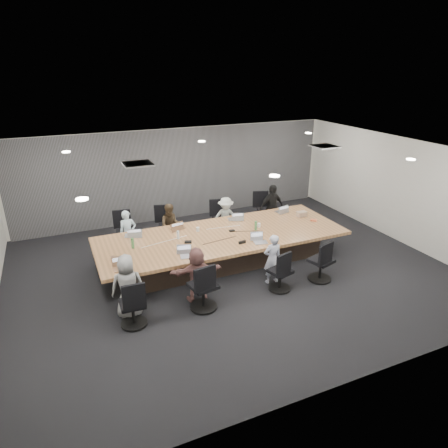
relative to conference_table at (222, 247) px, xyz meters
name	(u,v)px	position (x,y,z in m)	size (l,w,h in m)	color
floor	(231,271)	(0.00, -0.50, -0.40)	(10.00, 8.00, 0.00)	black
ceiling	(232,154)	(0.00, -0.50, 2.40)	(10.00, 8.00, 0.00)	white
wall_back	(178,174)	(0.00, 3.50, 1.00)	(10.00, 2.80, 0.00)	beige
wall_front	(350,309)	(0.00, -4.50, 1.00)	(10.00, 2.80, 0.00)	beige
wall_right	(398,190)	(5.00, -0.50, 1.00)	(8.00, 2.80, 0.00)	beige
curtain	(178,174)	(0.00, 3.42, 1.00)	(9.80, 0.04, 2.80)	#5E5D60
conference_table	(222,247)	(0.00, 0.00, 0.00)	(6.00, 2.20, 0.74)	#372A21
chair_0	(126,234)	(-2.02, 1.70, 0.03)	(0.58, 0.58, 0.85)	black
chair_1	(168,228)	(-0.89, 1.70, 0.02)	(0.56, 0.56, 0.83)	black
chair_2	(221,221)	(0.68, 1.70, -0.03)	(0.50, 0.50, 0.74)	black
chair_3	(265,212)	(2.15, 1.70, 0.03)	(0.58, 0.58, 0.86)	black
chair_4	(133,307)	(-2.55, -1.70, -0.01)	(0.52, 0.52, 0.78)	black
chair_5	(203,289)	(-1.15, -1.70, 0.03)	(0.58, 0.58, 0.87)	black
chair_6	(280,274)	(0.62, -1.70, -0.03)	(0.50, 0.50, 0.74)	black
chair_7	(321,264)	(1.68, -1.70, 0.01)	(0.55, 0.55, 0.81)	black
person_0	(128,233)	(-2.02, 1.35, 0.19)	(0.43, 0.28, 1.18)	silver
laptop_0	(132,235)	(-2.02, 0.80, 0.35)	(0.34, 0.23, 0.02)	#B2B2B7
person_1	(171,226)	(-0.89, 1.35, 0.20)	(0.59, 0.46, 1.21)	#3F3120
laptop_1	(177,228)	(-0.89, 0.80, 0.35)	(0.34, 0.24, 0.02)	#8C6647
person_2	(226,218)	(0.68, 1.35, 0.19)	(0.76, 0.44, 1.18)	#B4BBB3
laptop_2	(234,219)	(0.68, 0.80, 0.35)	(0.32, 0.22, 0.02)	#B2B2B7
person_3	(272,207)	(2.15, 1.35, 0.28)	(0.80, 0.33, 1.37)	black
laptop_3	(282,211)	(2.15, 0.80, 0.35)	(0.34, 0.23, 0.02)	#B2B2B7
person_4	(128,286)	(-2.55, -1.35, 0.24)	(0.63, 0.41, 1.29)	gray
laptop_4	(122,269)	(-2.55, -0.80, 0.35)	(0.33, 0.22, 0.02)	#8C6647
person_5	(197,274)	(-1.15, -1.35, 0.19)	(1.09, 0.35, 1.18)	#825350
laptop_5	(188,256)	(-1.15, -0.80, 0.35)	(0.32, 0.22, 0.02)	#B2B2B7
person_6	(272,259)	(0.62, -1.35, 0.18)	(0.42, 0.28, 1.16)	#B2B7CE
laptop_6	(261,242)	(0.62, -0.80, 0.35)	(0.30, 0.21, 0.02)	#B2B2B7
bottle_green_left	(133,243)	(-2.14, 0.10, 0.46)	(0.07, 0.07, 0.24)	#468346
bottle_green_right	(256,226)	(0.87, -0.07, 0.45)	(0.06, 0.06, 0.23)	#468346
bottle_clear	(178,235)	(-1.06, 0.19, 0.44)	(0.06, 0.06, 0.20)	silver
cup_white_far	(198,229)	(-0.47, 0.43, 0.39)	(0.08, 0.08, 0.10)	white
cup_white_near	(259,225)	(1.04, 0.07, 0.39)	(0.08, 0.08, 0.10)	white
mug_brown	(113,259)	(-2.65, -0.35, 0.39)	(0.08, 0.08, 0.10)	brown
mic_left	(188,242)	(-0.91, -0.11, 0.36)	(0.16, 0.11, 0.03)	black
mic_right	(232,231)	(0.30, 0.09, 0.35)	(0.14, 0.09, 0.03)	black
stapler	(242,242)	(0.21, -0.66, 0.37)	(0.18, 0.04, 0.07)	black
canvas_bag	(302,214)	(2.45, 0.27, 0.41)	(0.26, 0.16, 0.14)	tan
snack_packet	(314,220)	(2.56, -0.14, 0.36)	(0.16, 0.11, 0.04)	#D25A31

